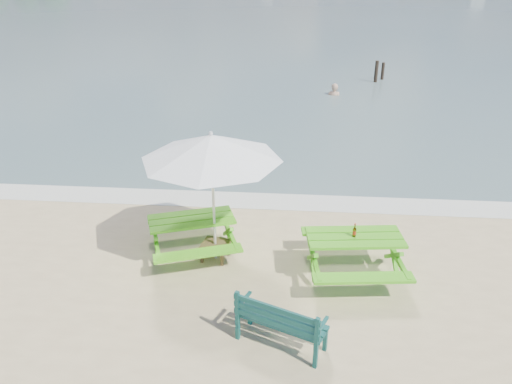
# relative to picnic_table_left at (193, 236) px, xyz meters

# --- Properties ---
(foam_strip) EXTENTS (22.00, 0.90, 0.01)m
(foam_strip) POSITION_rel_picnic_table_left_xyz_m (1.16, 2.47, -0.37)
(foam_strip) COLOR silver
(foam_strip) RESTS_ON ground
(picnic_table_left) EXTENTS (2.18, 2.29, 0.79)m
(picnic_table_left) POSITION_rel_picnic_table_left_xyz_m (0.00, 0.00, 0.00)
(picnic_table_left) COLOR #51B51B
(picnic_table_left) RESTS_ON ground
(picnic_table_right) EXTENTS (1.94, 2.12, 0.83)m
(picnic_table_right) POSITION_rel_picnic_table_left_xyz_m (3.13, -0.50, 0.02)
(picnic_table_right) COLOR #48AD1A
(picnic_table_right) RESTS_ON ground
(park_bench) EXTENTS (1.46, 0.96, 0.86)m
(park_bench) POSITION_rel_picnic_table_left_xyz_m (1.87, -2.49, -0.12)
(park_bench) COLOR #0E3D3A
(park_bench) RESTS_ON ground
(side_table) EXTENTS (0.61, 0.61, 0.34)m
(side_table) POSITION_rel_picnic_table_left_xyz_m (0.48, -0.17, -0.20)
(side_table) COLOR brown
(side_table) RESTS_ON ground
(patio_umbrella) EXTENTS (3.04, 3.04, 2.58)m
(patio_umbrella) POSITION_rel_picnic_table_left_xyz_m (0.48, -0.17, 1.96)
(patio_umbrella) COLOR silver
(patio_umbrella) RESTS_ON ground
(beer_bottle) EXTENTS (0.07, 0.07, 0.26)m
(beer_bottle) POSITION_rel_picnic_table_left_xyz_m (3.11, -0.51, 0.53)
(beer_bottle) COLOR #8E5814
(beer_bottle) RESTS_ON picnic_table_right
(swimmer) EXTENTS (0.71, 0.55, 1.75)m
(swimmer) POSITION_rel_picnic_table_left_xyz_m (3.58, 13.19, -0.75)
(swimmer) COLOR tan
(swimmer) RESTS_ON ground
(mooring_pilings) EXTENTS (0.56, 0.76, 1.21)m
(mooring_pilings) POSITION_rel_picnic_table_left_xyz_m (5.86, 16.10, -0.01)
(mooring_pilings) COLOR black
(mooring_pilings) RESTS_ON ground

